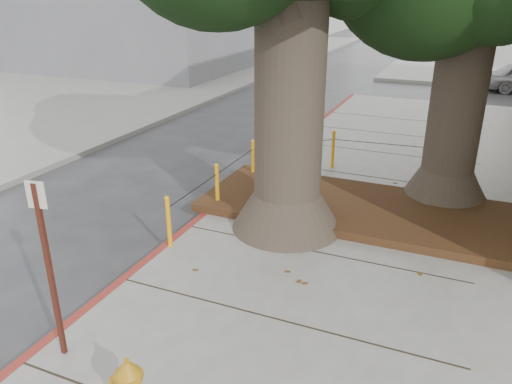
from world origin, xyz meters
TOP-DOWN VIEW (x-y plane):
  - ground at (0.00, 0.00)m, footprint 140.00×140.00m
  - sidewalk_opposite at (-14.00, 10.00)m, footprint 14.00×60.00m
  - curb_red at (-2.00, 2.50)m, footprint 0.14×26.00m
  - planter_bed at (0.90, 3.90)m, footprint 6.40×2.60m
  - bollard_ring at (-0.87, 4.38)m, footprint 3.79×5.39m
  - signpost at (-1.62, -1.66)m, footprint 0.22×0.06m
  - car_dark at (-12.63, 17.36)m, footprint 1.81×4.25m

SIDE VIEW (x-z plane):
  - ground at x=0.00m, z-range 0.00..0.00m
  - sidewalk_opposite at x=-14.00m, z-range 0.00..0.15m
  - curb_red at x=-2.00m, z-range -0.01..0.15m
  - planter_bed at x=0.90m, z-range 0.15..0.31m
  - car_dark at x=-12.63m, z-range 0.00..1.22m
  - bollard_ring at x=-0.87m, z-range 0.19..1.14m
  - signpost at x=-1.62m, z-range 0.30..2.57m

